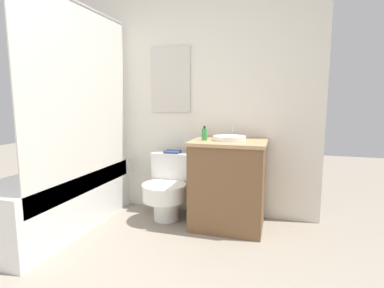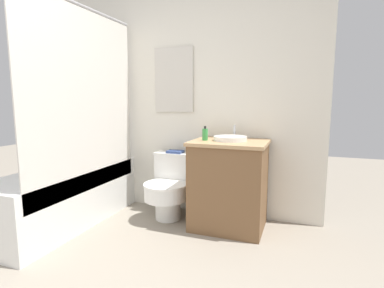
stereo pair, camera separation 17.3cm
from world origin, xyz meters
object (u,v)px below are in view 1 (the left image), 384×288
Objects in this scene: sink at (229,138)px; book_on_tank at (173,152)px; toilet at (168,187)px; soap_bottle at (204,134)px.

book_on_tank is (-0.61, 0.15, -0.18)m from sink.
book_on_tank reaches higher than toilet.
sink is at bearing -13.54° from book_on_tank.
toilet is 0.80m from sink.
soap_bottle is (0.39, -0.07, 0.56)m from toilet.
toilet is at bearing 179.52° from sink.
soap_bottle is 0.50m from book_on_tank.
sink is at bearing -0.48° from toilet.
book_on_tank is (-0.00, 0.14, 0.34)m from toilet.
soap_bottle reaches higher than sink.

